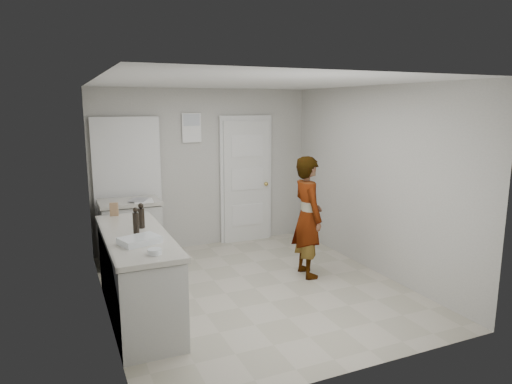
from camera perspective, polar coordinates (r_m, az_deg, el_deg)
name	(u,v)px	position (r m, az deg, el deg)	size (l,w,h in m)	color
ground	(255,288)	(5.81, -0.15, -11.92)	(4.00, 4.00, 0.00)	#A9A38D
room_shell	(195,184)	(7.24, -7.64, 1.02)	(4.00, 4.00, 4.00)	#A8A69F
main_counter	(138,279)	(5.09, -14.57, -10.45)	(0.64, 1.96, 0.93)	#B0B0AB
side_counter	(131,234)	(6.77, -15.35, -5.14)	(0.84, 0.61, 0.93)	#B0B0AB
person	(308,217)	(6.04, 6.48, -3.09)	(0.59, 0.38, 1.60)	silver
cake_mix_box	(114,209)	(5.77, -17.32, -2.08)	(0.10, 0.04, 0.16)	#96684B
spice_jar	(136,219)	(5.39, -14.77, -3.26)	(0.05, 0.05, 0.08)	tan
oil_cruet_a	(141,216)	(5.11, -14.15, -2.94)	(0.07, 0.07, 0.28)	black
oil_cruet_b	(136,222)	(4.87, -14.78, -3.60)	(0.06, 0.06, 0.29)	black
baking_dish	(140,240)	(4.58, -14.35, -5.88)	(0.43, 0.36, 0.06)	silver
egg_bowl	(155,252)	(4.23, -12.56, -7.28)	(0.13, 0.13, 0.05)	silver
papers	(144,201)	(6.54, -13.88, -1.09)	(0.26, 0.33, 0.01)	white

